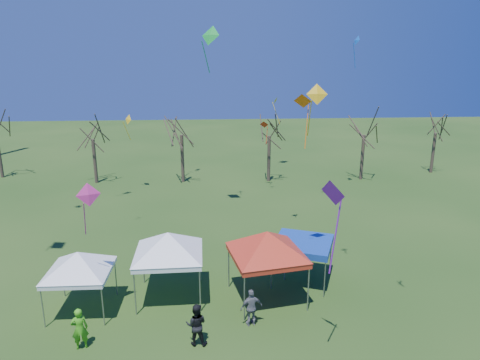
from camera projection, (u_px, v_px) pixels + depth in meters
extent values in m
plane|color=#224315|center=(207.00, 332.00, 18.77)|extent=(140.00, 140.00, 0.00)
cylinder|color=#3D2D21|center=(95.00, 161.00, 41.09)|extent=(0.32, 0.32, 4.28)
cylinder|color=#3D2D21|center=(182.00, 159.00, 41.38)|extent=(0.32, 0.32, 4.64)
cylinder|color=#3D2D21|center=(269.00, 159.00, 41.67)|extent=(0.32, 0.32, 4.49)
cylinder|color=#3D2D21|center=(362.00, 157.00, 42.29)|extent=(0.32, 0.32, 4.47)
cylinder|color=#3D2D21|center=(433.00, 153.00, 44.89)|extent=(0.32, 0.32, 4.23)
cylinder|color=gray|center=(43.00, 309.00, 18.87)|extent=(0.06, 0.06, 1.87)
cylinder|color=gray|center=(63.00, 280.00, 21.38)|extent=(0.06, 0.06, 1.87)
cylinder|color=gray|center=(103.00, 307.00, 19.01)|extent=(0.06, 0.06, 1.87)
cylinder|color=gray|center=(116.00, 278.00, 21.53)|extent=(0.06, 0.06, 1.87)
cube|color=white|center=(80.00, 273.00, 19.92)|extent=(2.85, 2.85, 0.22)
pyramid|color=white|center=(77.00, 252.00, 19.63)|extent=(3.96, 3.96, 0.93)
cylinder|color=gray|center=(135.00, 294.00, 19.79)|extent=(0.06, 0.06, 2.14)
cylinder|color=gray|center=(143.00, 264.00, 22.66)|extent=(0.06, 0.06, 2.14)
cylinder|color=gray|center=(200.00, 291.00, 20.05)|extent=(0.06, 0.06, 2.14)
cylinder|color=gray|center=(200.00, 262.00, 22.93)|extent=(0.06, 0.06, 2.14)
cube|color=white|center=(169.00, 255.00, 21.03)|extent=(3.27, 3.27, 0.26)
pyramid|color=white|center=(168.00, 232.00, 20.71)|extent=(4.55, 4.55, 1.07)
cylinder|color=gray|center=(244.00, 299.00, 19.34)|extent=(0.07, 0.07, 2.22)
cylinder|color=gray|center=(229.00, 268.00, 22.24)|extent=(0.07, 0.07, 2.22)
cylinder|color=gray|center=(308.00, 290.00, 20.10)|extent=(0.07, 0.07, 2.22)
cylinder|color=gray|center=(285.00, 261.00, 23.00)|extent=(0.07, 0.07, 2.22)
cube|color=red|center=(267.00, 255.00, 20.83)|extent=(3.89, 3.89, 0.27)
pyramid|color=red|center=(267.00, 231.00, 20.49)|extent=(4.64, 4.64, 1.11)
cylinder|color=gray|center=(271.00, 272.00, 22.10)|extent=(0.06, 0.06, 1.95)
cylinder|color=gray|center=(283.00, 250.00, 24.60)|extent=(0.06, 0.06, 1.95)
cylinder|color=gray|center=(325.00, 280.00, 21.30)|extent=(0.06, 0.06, 1.95)
cylinder|color=gray|center=(331.00, 257.00, 23.80)|extent=(0.06, 0.06, 1.95)
cube|color=#0E3598|center=(303.00, 245.00, 22.65)|extent=(3.80, 3.80, 0.23)
cube|color=#0E3598|center=(303.00, 242.00, 22.61)|extent=(3.80, 3.80, 0.12)
imported|color=#44AA1B|center=(80.00, 329.00, 17.52)|extent=(0.77, 0.61, 1.83)
imported|color=black|center=(196.00, 325.00, 17.76)|extent=(0.98, 0.81, 1.85)
imported|color=slate|center=(251.00, 308.00, 19.07)|extent=(1.10, 0.65, 1.75)
cone|color=blue|center=(357.00, 40.00, 34.94)|extent=(0.51, 0.88, 0.81)
cube|color=blue|center=(354.00, 56.00, 35.42)|extent=(0.37, 0.12, 2.01)
cone|color=purple|center=(334.00, 192.00, 15.18)|extent=(1.00, 1.18, 1.05)
cube|color=purple|center=(335.00, 237.00, 15.48)|extent=(0.38, 0.27, 2.79)
cone|color=red|center=(264.00, 124.00, 38.06)|extent=(0.91, 0.74, 0.66)
cube|color=red|center=(267.00, 135.00, 38.26)|extent=(0.22, 0.54, 1.55)
cone|color=yellow|center=(128.00, 119.00, 37.19)|extent=(0.85, 0.90, 0.89)
cube|color=yellow|center=(127.00, 131.00, 37.69)|extent=(0.53, 0.47, 1.68)
cone|color=yellow|center=(275.00, 100.00, 39.25)|extent=(0.63, 0.81, 0.69)
cube|color=yellow|center=(276.00, 113.00, 39.92)|extent=(0.75, 0.38, 2.05)
cone|color=orange|center=(303.00, 101.00, 23.98)|extent=(1.21, 1.03, 0.88)
cube|color=orange|center=(307.00, 127.00, 24.29)|extent=(0.28, 0.58, 2.43)
cone|color=#DF318D|center=(88.00, 195.00, 18.18)|extent=(1.06, 0.64, 1.03)
cube|color=#DF318D|center=(85.00, 219.00, 18.37)|extent=(0.24, 0.51, 1.61)
cone|color=yellow|center=(317.00, 94.00, 18.56)|extent=(0.95, 0.41, 0.92)
cube|color=yellow|center=(309.00, 118.00, 18.83)|extent=(0.07, 0.63, 1.65)
cone|color=green|center=(210.00, 35.00, 29.43)|extent=(1.62, 1.47, 1.39)
cube|color=green|center=(206.00, 57.00, 30.04)|extent=(0.56, 0.72, 2.19)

